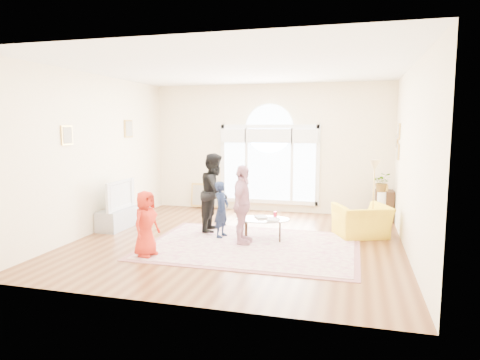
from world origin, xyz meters
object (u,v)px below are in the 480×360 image
(tv_console, at_px, (117,219))
(coffee_table, at_px, (263,220))
(armchair, at_px, (362,221))
(area_rug, at_px, (252,246))
(television, at_px, (116,195))

(tv_console, xyz_separation_m, coffee_table, (3.20, -0.12, 0.19))
(tv_console, distance_m, armchair, 5.06)
(area_rug, bearing_deg, coffee_table, 76.57)
(television, distance_m, armchair, 5.06)
(area_rug, xyz_separation_m, television, (-3.08, 0.58, 0.72))
(tv_console, relative_size, television, 0.94)
(coffee_table, xyz_separation_m, armchair, (1.82, 0.75, -0.08))
(area_rug, distance_m, television, 3.21)
(tv_console, height_order, television, television)
(tv_console, height_order, armchair, armchair)
(coffee_table, bearing_deg, armchair, 12.18)
(area_rug, bearing_deg, armchair, 32.23)
(television, bearing_deg, armchair, 7.21)
(tv_console, relative_size, armchair, 1.03)
(tv_console, relative_size, coffee_table, 0.90)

